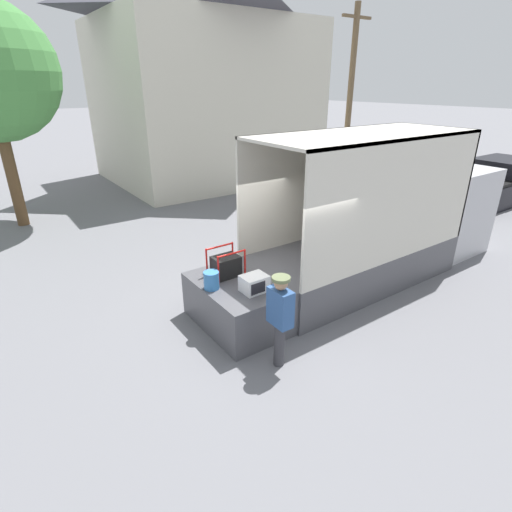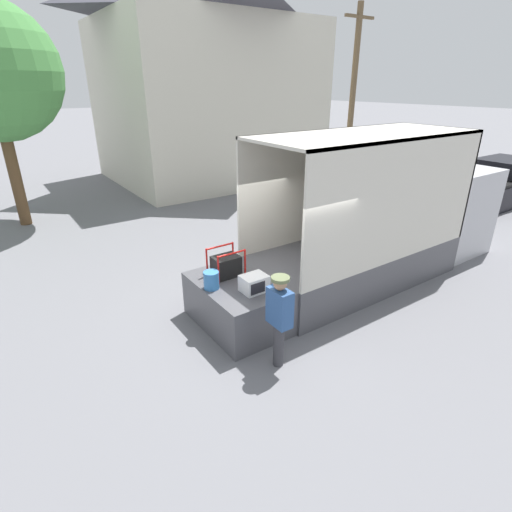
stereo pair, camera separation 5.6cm
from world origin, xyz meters
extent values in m
plane|color=slate|center=(0.00, 0.00, 0.00)|extent=(160.00, 160.00, 0.00)
cube|color=#B2B2B7|center=(6.16, 0.00, 1.17)|extent=(1.96, 1.95, 2.33)
cube|color=#4C4C51|center=(2.59, 0.00, 0.45)|extent=(5.18, 2.12, 0.91)
cube|color=beige|center=(2.59, 1.03, 2.18)|extent=(5.18, 0.06, 2.54)
cube|color=beige|center=(2.59, -1.03, 2.18)|extent=(5.18, 0.06, 2.54)
cube|color=beige|center=(5.15, 0.00, 2.18)|extent=(0.06, 2.12, 2.54)
cube|color=beige|center=(2.59, 0.00, 3.42)|extent=(5.18, 2.12, 0.06)
cylinder|color=orange|center=(2.64, -0.39, 1.09)|extent=(0.29, 0.29, 0.37)
cube|color=olive|center=(4.15, 0.63, 1.07)|extent=(0.44, 0.32, 0.32)
cube|color=#4C4C51|center=(-0.69, 0.00, 0.45)|extent=(1.39, 2.02, 0.91)
cube|color=white|center=(-0.62, -0.46, 1.06)|extent=(0.47, 0.37, 0.31)
cube|color=black|center=(-0.66, -0.65, 1.06)|extent=(0.30, 0.01, 0.21)
cube|color=black|center=(-0.71, 0.38, 1.11)|extent=(0.51, 0.39, 0.41)
cylinder|color=slate|center=(-0.50, 0.38, 1.13)|extent=(0.19, 0.21, 0.21)
cylinder|color=red|center=(-1.01, 0.15, 1.19)|extent=(0.04, 0.04, 0.57)
cylinder|color=red|center=(-0.41, 0.15, 1.19)|extent=(0.04, 0.04, 0.57)
cylinder|color=red|center=(-1.01, 0.60, 1.19)|extent=(0.04, 0.04, 0.57)
cylinder|color=red|center=(-0.41, 0.60, 1.19)|extent=(0.04, 0.04, 0.57)
cylinder|color=red|center=(-0.71, 0.15, 1.46)|extent=(0.60, 0.04, 0.04)
cylinder|color=red|center=(-0.71, 0.60, 1.46)|extent=(0.60, 0.04, 0.04)
cylinder|color=#3370B2|center=(-1.20, 0.08, 1.07)|extent=(0.29, 0.29, 0.34)
cylinder|color=#38383D|center=(-0.81, -1.47, 0.40)|extent=(0.18, 0.18, 0.80)
cube|color=#2D5189|center=(-0.81, -1.47, 1.12)|extent=(0.24, 0.44, 0.64)
sphere|color=tan|center=(-0.81, -1.47, 1.55)|extent=(0.22, 0.22, 0.22)
cylinder|color=#606B47|center=(-0.81, -1.47, 1.63)|extent=(0.30, 0.30, 0.06)
cube|color=black|center=(12.55, 1.65, 0.45)|extent=(5.17, 2.07, 0.90)
cube|color=black|center=(13.17, 1.65, 1.27)|extent=(2.28, 1.90, 0.73)
cube|color=black|center=(11.00, 1.65, 0.96)|extent=(2.07, 1.98, 0.12)
cube|color=beige|center=(5.47, 12.39, 3.51)|extent=(8.89, 7.67, 7.02)
cylinder|color=brown|center=(11.36, 8.57, 3.87)|extent=(0.28, 0.28, 7.74)
cube|color=brown|center=(11.36, 8.57, 7.14)|extent=(1.80, 0.14, 0.12)
cylinder|color=brown|center=(-3.34, 9.28, 1.45)|extent=(0.36, 0.36, 2.90)
camera|label=1|loc=(-4.31, -5.75, 4.41)|focal=28.00mm
camera|label=2|loc=(-4.26, -5.78, 4.41)|focal=28.00mm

